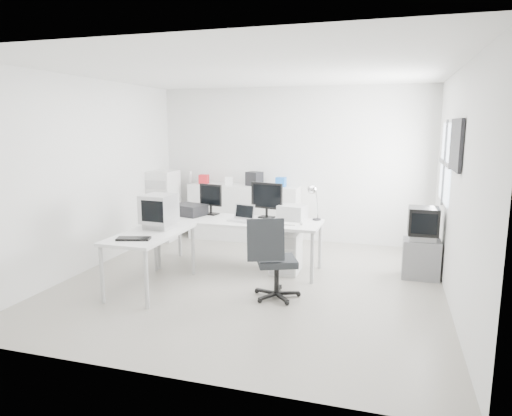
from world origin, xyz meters
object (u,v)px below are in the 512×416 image
(inkjet_printer, at_px, (189,210))
(laptop, at_px, (240,213))
(crt_tv, at_px, (423,224))
(filing_cabinet, at_px, (164,205))
(side_desk, at_px, (151,260))
(sideboard, at_px, (244,212))
(lcd_monitor_large, at_px, (267,200))
(office_chair, at_px, (277,257))
(crt_monitor, at_px, (159,211))
(lcd_monitor_small, at_px, (211,199))
(main_desk, at_px, (239,244))
(tv_cabinet, at_px, (421,259))
(drawer_pedestal, at_px, (286,252))
(laser_printer, at_px, (292,212))

(inkjet_printer, distance_m, laptop, 0.92)
(inkjet_printer, relative_size, laptop, 1.32)
(crt_tv, xyz_separation_m, filing_cabinet, (-4.50, 0.95, -0.12))
(side_desk, distance_m, sideboard, 2.84)
(inkjet_printer, bearing_deg, lcd_monitor_large, 23.63)
(inkjet_printer, bearing_deg, filing_cabinet, 148.41)
(sideboard, relative_size, filing_cabinet, 1.59)
(inkjet_printer, bearing_deg, office_chair, -16.34)
(crt_monitor, xyz_separation_m, sideboard, (0.36, 2.56, -0.48))
(crt_monitor, bearing_deg, lcd_monitor_large, 47.15)
(inkjet_printer, bearing_deg, lcd_monitor_small, 43.07)
(main_desk, bearing_deg, tv_cabinet, 7.75)
(drawer_pedestal, bearing_deg, office_chair, -83.55)
(lcd_monitor_small, bearing_deg, sideboard, 100.51)
(lcd_monitor_small, relative_size, crt_tv, 0.98)
(lcd_monitor_large, bearing_deg, drawer_pedestal, -16.25)
(main_desk, xyz_separation_m, laptop, (0.05, -0.10, 0.49))
(lcd_monitor_large, bearing_deg, tv_cabinet, 16.08)
(side_desk, distance_m, inkjet_printer, 1.29)
(lcd_monitor_small, bearing_deg, main_desk, -11.42)
(office_chair, distance_m, crt_tv, 2.22)
(inkjet_printer, xyz_separation_m, lcd_monitor_small, (0.30, 0.15, 0.16))
(lcd_monitor_large, height_order, tv_cabinet, lcd_monitor_large)
(inkjet_printer, distance_m, crt_tv, 3.44)
(laser_printer, height_order, crt_tv, crt_tv)
(tv_cabinet, bearing_deg, filing_cabinet, 168.12)
(side_desk, bearing_deg, crt_tv, 22.95)
(main_desk, height_order, office_chair, office_chair)
(office_chair, height_order, crt_tv, office_chair)
(crt_tv, bearing_deg, filing_cabinet, 168.12)
(lcd_monitor_large, bearing_deg, crt_tv, 16.08)
(crt_monitor, bearing_deg, sideboard, 86.56)
(drawer_pedestal, xyz_separation_m, office_chair, (0.12, -1.03, 0.22))
(lcd_monitor_small, xyz_separation_m, sideboard, (0.06, 1.46, -0.48))
(lcd_monitor_small, xyz_separation_m, filing_cabinet, (-1.37, 1.05, -0.35))
(crt_tv, bearing_deg, lcd_monitor_large, -177.42)
(tv_cabinet, relative_size, crt_tv, 1.09)
(drawer_pedestal, height_order, lcd_monitor_large, lcd_monitor_large)
(crt_monitor, bearing_deg, drawer_pedestal, 34.78)
(tv_cabinet, distance_m, filing_cabinet, 4.61)
(inkjet_printer, xyz_separation_m, office_chair, (1.67, -1.08, -0.31))
(laptop, height_order, sideboard, sideboard)
(laptop, bearing_deg, drawer_pedestal, 26.58)
(lcd_monitor_small, bearing_deg, drawer_pedestal, 3.94)
(lcd_monitor_large, bearing_deg, side_desk, -118.14)
(main_desk, xyz_separation_m, office_chair, (0.82, -0.98, 0.15))
(drawer_pedestal, xyz_separation_m, laser_printer, (0.05, 0.17, 0.56))
(drawer_pedestal, xyz_separation_m, tv_cabinet, (1.88, 0.30, -0.03))
(side_desk, distance_m, lcd_monitor_small, 1.52)
(crt_monitor, bearing_deg, inkjet_printer, 94.64)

